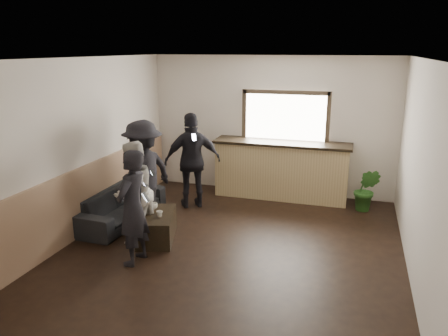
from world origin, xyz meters
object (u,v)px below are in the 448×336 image
(potted_plant, at_px, (366,190))
(person_d, at_px, (193,161))
(cup_b, at_px, (160,214))
(coffee_table, at_px, (157,226))
(cup_a, at_px, (154,206))
(sofa, at_px, (121,206))
(person_b, at_px, (133,192))
(bar_counter, at_px, (281,166))
(person_a, at_px, (133,208))
(person_c, at_px, (144,173))

(potted_plant, height_order, person_d, person_d)
(cup_b, bearing_deg, coffee_table, 139.81)
(coffee_table, xyz_separation_m, cup_a, (-0.14, 0.19, 0.26))
(sofa, bearing_deg, potted_plant, -63.86)
(potted_plant, distance_m, person_b, 4.24)
(sofa, height_order, potted_plant, potted_plant)
(coffee_table, relative_size, cup_a, 7.50)
(cup_b, distance_m, person_b, 0.52)
(cup_a, height_order, potted_plant, potted_plant)
(bar_counter, bearing_deg, cup_a, -124.56)
(cup_b, bearing_deg, bar_counter, 62.04)
(cup_b, bearing_deg, potted_plant, 37.41)
(sofa, bearing_deg, person_d, -38.94)
(person_a, xyz_separation_m, person_b, (-0.34, 0.65, -0.02))
(cup_a, xyz_separation_m, person_d, (0.15, 1.37, 0.43))
(person_d, bearing_deg, potted_plant, 162.20)
(potted_plant, height_order, person_c, person_c)
(sofa, relative_size, cup_a, 15.35)
(coffee_table, distance_m, cup_a, 0.35)
(bar_counter, xyz_separation_m, coffee_table, (-1.52, -2.60, -0.43))
(person_b, relative_size, person_d, 0.88)
(bar_counter, distance_m, cup_a, 2.93)
(potted_plant, relative_size, person_a, 0.50)
(cup_a, bearing_deg, person_d, 83.54)
(bar_counter, height_order, sofa, bar_counter)
(sofa, distance_m, person_b, 1.04)
(cup_b, relative_size, potted_plant, 0.12)
(person_c, bearing_deg, bar_counter, 156.42)
(potted_plant, bearing_deg, cup_b, -142.59)
(coffee_table, height_order, potted_plant, potted_plant)
(cup_b, bearing_deg, sofa, 150.40)
(coffee_table, xyz_separation_m, person_a, (0.05, -0.80, 0.61))
(cup_b, xyz_separation_m, person_a, (-0.05, -0.72, 0.35))
(coffee_table, bearing_deg, cup_b, -40.19)
(sofa, relative_size, person_b, 1.22)
(cup_b, distance_m, potted_plant, 3.86)
(person_d, bearing_deg, cup_b, 62.38)
(potted_plant, xyz_separation_m, person_b, (-3.47, -2.41, 0.39))
(cup_a, height_order, person_a, person_a)
(potted_plant, xyz_separation_m, person_c, (-3.65, -1.71, 0.49))
(potted_plant, bearing_deg, bar_counter, 168.51)
(person_a, bearing_deg, person_b, -148.43)
(potted_plant, bearing_deg, person_c, -154.86)
(person_a, bearing_deg, coffee_table, -172.88)
(bar_counter, bearing_deg, sofa, -139.44)
(coffee_table, bearing_deg, person_a, -86.67)
(coffee_table, distance_m, person_a, 1.01)
(sofa, xyz_separation_m, potted_plant, (4.10, 1.76, 0.13))
(cup_a, height_order, cup_b, cup_a)
(potted_plant, distance_m, person_c, 4.06)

